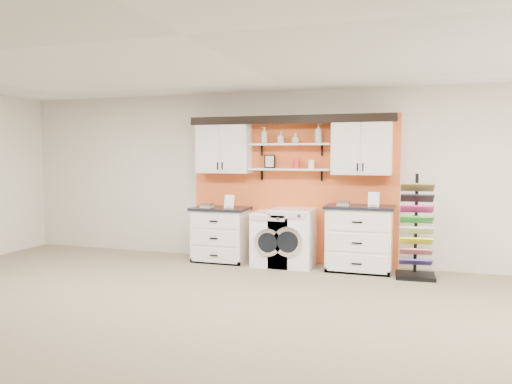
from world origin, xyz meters
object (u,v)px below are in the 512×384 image
(base_cabinet_left, at_px, (221,234))
(washer, at_px, (274,238))
(sample_rack, at_px, (416,244))
(dryer, at_px, (293,237))
(base_cabinet_right, at_px, (359,238))

(base_cabinet_left, bearing_deg, washer, -0.21)
(base_cabinet_left, relative_size, sample_rack, 0.61)
(washer, bearing_deg, sample_rack, -4.70)
(dryer, bearing_deg, sample_rack, -5.50)
(base_cabinet_left, distance_m, sample_rack, 3.09)
(base_cabinet_left, distance_m, base_cabinet_right, 2.26)
(base_cabinet_left, distance_m, dryer, 1.23)
(base_cabinet_left, height_order, sample_rack, sample_rack)
(sample_rack, bearing_deg, base_cabinet_right, 164.70)
(base_cabinet_right, bearing_deg, dryer, -179.81)
(base_cabinet_right, relative_size, sample_rack, 0.68)
(base_cabinet_right, height_order, washer, base_cabinet_right)
(base_cabinet_left, distance_m, washer, 0.91)
(washer, xyz_separation_m, sample_rack, (2.17, -0.18, 0.06))
(washer, bearing_deg, base_cabinet_left, 179.79)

